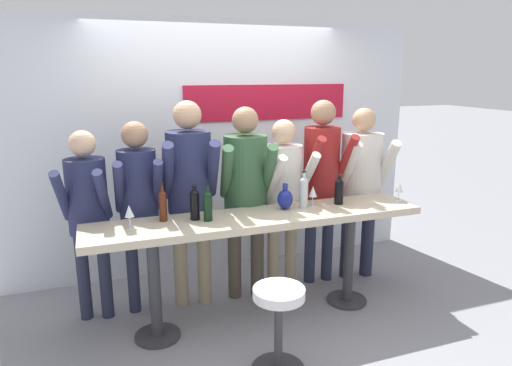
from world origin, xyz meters
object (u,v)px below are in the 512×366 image
Objects in this scene: wine_bottle_2 at (163,204)px; person_left at (139,196)px; person_center_left at (190,183)px; person_far_right at (361,176)px; wine_bottle_3 at (339,190)px; wine_glass_0 at (399,188)px; wine_bottle_4 at (304,191)px; decorative_vase at (285,199)px; person_right at (322,171)px; bar_stool at (279,317)px; person_center_right at (283,188)px; person_center at (246,183)px; wine_bottle_1 at (208,205)px; wine_glass_1 at (313,192)px; person_far_left at (88,205)px; wine_glass_2 at (129,212)px; tasting_table at (259,231)px; wine_bottle_0 at (195,203)px.

person_left is at bearing 112.85° from wine_bottle_2.
person_center_left reaches higher than person_far_right.
wine_glass_0 is at bearing -11.11° from wine_bottle_3.
wine_bottle_4 reaches higher than decorative_vase.
person_left is at bearing -177.30° from person_right.
person_center_left is (-0.35, 1.15, 0.71)m from bar_stool.
person_far_right is (0.84, 0.03, 0.04)m from person_center_right.
person_center reaches higher than bar_stool.
person_far_right reaches higher than wine_bottle_1.
wine_glass_0 is 0.80m from wine_glass_1.
person_right is (0.42, 0.07, 0.11)m from person_center_right.
person_far_right is 0.49m from wine_glass_0.
person_center is at bearing 42.28° from wine_bottle_1.
person_center_right reaches higher than person_far_left.
wine_glass_2 is at bearing -163.93° from person_right.
wine_glass_1 is 1.53m from wine_glass_2.
person_far_right is 5.25× the size of wine_bottle_4.
wine_glass_2 is (-2.24, -0.41, -0.01)m from person_far_right.
person_center_right is (0.39, 0.41, 0.24)m from tasting_table.
person_center_right is at bearing 69.11° from decorative_vase.
wine_bottle_4 is at bearing -88.67° from person_center_right.
person_center_left is (0.83, -0.04, 0.13)m from person_far_left.
wine_glass_0 and wine_glass_2 have the same top height.
wine_bottle_1 reaches higher than wine_glass_1.
wine_bottle_1 is 0.95× the size of wine_bottle_2.
wine_bottle_2 is at bearing 168.23° from wine_bottle_0.
wine_bottle_4 is at bearing -2.64° from wine_bottle_2.
wine_glass_0 is (0.93, -0.45, 0.03)m from person_center_right.
tasting_table is 9.79× the size of wine_bottle_1.
wine_glass_1 is (1.42, -0.38, 0.00)m from person_left.
decorative_vase is (1.56, -0.39, 0.01)m from person_far_left.
person_center is 6.09× the size of wine_bottle_0.
wine_glass_2 is at bearing 178.05° from tasting_table.
person_center is (0.92, -0.06, 0.05)m from person_left.
person_right reaches higher than person_far_left.
person_center_left is 5.57× the size of wine_bottle_4.
person_center_right is 9.26× the size of wine_glass_0.
person_center_right is 5.02× the size of wine_bottle_4.
person_far_right is at bearing 100.08° from wine_glass_0.
person_right is at bearing 84.03° from wine_bottle_3.
bar_stool is 1.00m from wine_bottle_1.
wine_glass_2 is 1.27m from decorative_vase.
person_far_right is 1.03m from decorative_vase.
wine_bottle_3 is at bearing -1.75° from wine_bottle_2.
wine_bottle_3 is at bearing -46.45° from person_center_right.
person_right reaches higher than person_far_right.
bar_stool is 2.23× the size of wine_bottle_1.
person_far_right is 1.78m from wine_bottle_0.
person_center_right is 9.26× the size of wine_glass_1.
wine_bottle_0 is at bearing 145.90° from wine_bottle_1.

